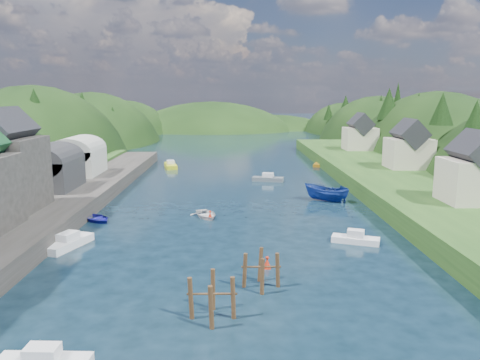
{
  "coord_description": "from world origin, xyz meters",
  "views": [
    {
      "loc": [
        -0.95,
        -30.48,
        14.64
      ],
      "look_at": [
        0.0,
        28.0,
        4.0
      ],
      "focal_mm": 35.0,
      "sensor_mm": 36.0,
      "label": 1
    }
  ],
  "objects_px": {
    "piling_cluster_near": "(212,302)",
    "channel_buoy_near": "(267,263)",
    "piling_cluster_far": "(261,274)",
    "channel_buoy_far": "(210,216)"
  },
  "relations": [
    {
      "from": "piling_cluster_near",
      "to": "channel_buoy_near",
      "type": "height_order",
      "value": "piling_cluster_near"
    },
    {
      "from": "piling_cluster_far",
      "to": "channel_buoy_near",
      "type": "relative_size",
      "value": 3.05
    },
    {
      "from": "piling_cluster_near",
      "to": "channel_buoy_far",
      "type": "bearing_deg",
      "value": 93.01
    },
    {
      "from": "channel_buoy_far",
      "to": "channel_buoy_near",
      "type": "bearing_deg",
      "value": -70.69
    },
    {
      "from": "piling_cluster_near",
      "to": "channel_buoy_near",
      "type": "distance_m",
      "value": 10.08
    },
    {
      "from": "piling_cluster_near",
      "to": "channel_buoy_far",
      "type": "xyz_separation_m",
      "value": [
        -1.33,
        25.18,
        -0.7
      ]
    },
    {
      "from": "channel_buoy_near",
      "to": "channel_buoy_far",
      "type": "distance_m",
      "value": 17.06
    },
    {
      "from": "piling_cluster_near",
      "to": "channel_buoy_far",
      "type": "relative_size",
      "value": 3.18
    },
    {
      "from": "piling_cluster_near",
      "to": "piling_cluster_far",
      "type": "height_order",
      "value": "piling_cluster_near"
    },
    {
      "from": "channel_buoy_near",
      "to": "channel_buoy_far",
      "type": "height_order",
      "value": "same"
    }
  ]
}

